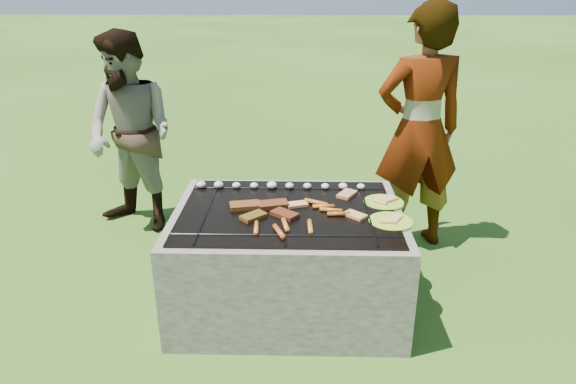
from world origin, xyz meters
name	(u,v)px	position (x,y,z in m)	size (l,w,h in m)	color
lawn	(288,301)	(0.00, 0.00, 0.00)	(60.00, 60.00, 0.00)	#264C13
fire_pit	(288,261)	(0.00, 0.00, 0.28)	(1.30, 1.00, 0.62)	#9F988D
mushrooms	(273,185)	(-0.10, 0.33, 0.63)	(1.05, 0.06, 0.04)	beige
pork_slabs	(263,209)	(-0.14, -0.01, 0.62)	(0.41, 0.31, 0.03)	#9A561C
sausages	(304,218)	(0.09, -0.14, 0.62)	(0.52, 0.50, 0.03)	orange
bread_on_grate	(336,203)	(0.28, 0.08, 0.62)	(0.46, 0.45, 0.02)	#EEC87A
plate_far	(384,202)	(0.56, 0.13, 0.61)	(0.30, 0.30, 0.03)	gold
plate_near	(391,222)	(0.56, -0.14, 0.61)	(0.27, 0.27, 0.03)	gold
cook	(419,131)	(0.89, 0.81, 0.86)	(0.63, 0.41, 1.71)	gray
bystander	(131,135)	(-1.20, 1.02, 0.75)	(0.73, 0.57, 1.51)	gray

